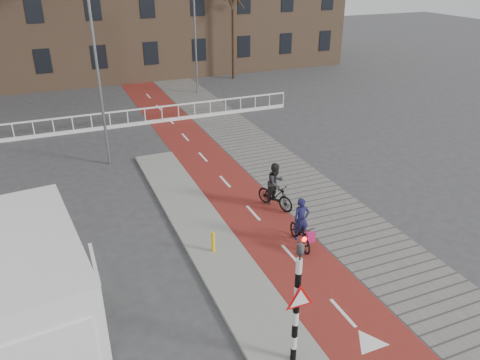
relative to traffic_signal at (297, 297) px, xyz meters
name	(u,v)px	position (x,y,z in m)	size (l,w,h in m)	color
ground	(277,305)	(0.60, 2.02, -1.99)	(120.00, 120.00, 0.00)	#38383A
bike_lane	(210,165)	(2.10, 12.02, -1.98)	(2.50, 60.00, 0.01)	maroon
sidewalk	(264,156)	(4.90, 12.02, -1.98)	(3.00, 60.00, 0.01)	slate
curb_island	(207,237)	(-0.10, 6.02, -1.93)	(1.80, 16.00, 0.12)	gray
traffic_signal	(297,297)	(0.00, 0.00, 0.00)	(0.80, 0.80, 3.68)	black
bollard	(213,242)	(-0.22, 5.05, -1.51)	(0.12, 0.12, 0.72)	#F1B60D
cyclist_near	(301,230)	(2.67, 4.43, -1.40)	(0.74, 1.68, 1.73)	black
cyclist_far	(275,190)	(3.05, 7.10, -1.21)	(1.12, 1.77, 1.86)	black
van	(36,276)	(-5.44, 4.12, -0.69)	(2.89, 5.94, 2.46)	silver
railing	(54,130)	(-4.40, 19.02, -1.68)	(28.00, 0.10, 0.99)	silver
tree_right	(233,31)	(9.62, 27.67, 1.71)	(0.26, 0.26, 7.41)	black
streetlight_near	(99,78)	(-2.23, 13.93, 2.06)	(0.12, 0.12, 8.09)	slate
streetlight_right	(195,38)	(5.57, 24.57, 1.85)	(0.12, 0.12, 7.67)	slate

